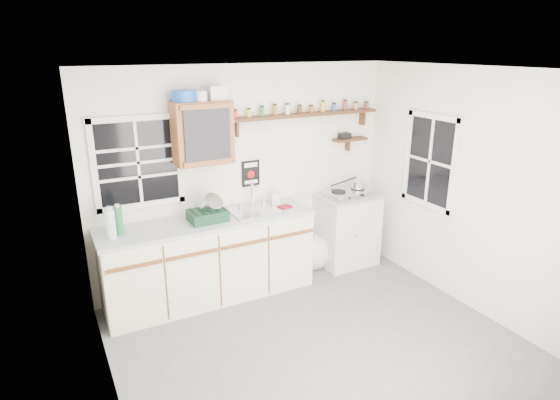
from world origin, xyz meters
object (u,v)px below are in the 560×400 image
at_px(upper_cabinet, 202,133).
at_px(hotplate, 348,193).
at_px(dish_rack, 209,212).
at_px(right_cabinet, 346,229).
at_px(main_cabinet, 210,259).
at_px(spice_shelf, 306,114).

relative_size(upper_cabinet, hotplate, 1.08).
height_order(upper_cabinet, dish_rack, upper_cabinet).
relative_size(right_cabinet, upper_cabinet, 1.40).
height_order(main_cabinet, right_cabinet, main_cabinet).
xyz_separation_m(dish_rack, hotplate, (1.82, 0.04, -0.07)).
distance_m(spice_shelf, dish_rack, 1.62).
bearing_deg(upper_cabinet, main_cabinet, -103.68).
xyz_separation_m(main_cabinet, upper_cabinet, (0.03, 0.14, 1.36)).
bearing_deg(spice_shelf, right_cabinet, -19.86).
distance_m(right_cabinet, upper_cabinet, 2.26).
distance_m(spice_shelf, hotplate, 1.12).
relative_size(main_cabinet, dish_rack, 5.83).
bearing_deg(spice_shelf, upper_cabinet, -176.90).
bearing_deg(hotplate, right_cabinet, 50.49).
height_order(dish_rack, hotplate, dish_rack).
relative_size(spice_shelf, dish_rack, 4.82).
bearing_deg(dish_rack, spice_shelf, 8.82).
relative_size(main_cabinet, right_cabinet, 2.54).
bearing_deg(main_cabinet, spice_shelf, 9.20).
bearing_deg(main_cabinet, upper_cabinet, 76.32).
relative_size(spice_shelf, hotplate, 3.17).
xyz_separation_m(main_cabinet, hotplate, (1.82, 0.01, 0.49)).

